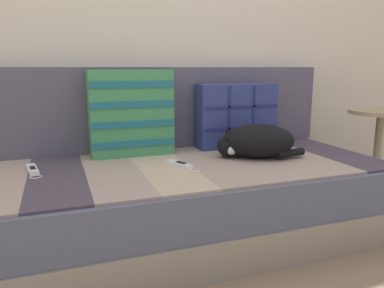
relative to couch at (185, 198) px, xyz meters
name	(u,v)px	position (x,y,z in m)	size (l,w,h in m)	color
ground_plane	(192,240)	(0.00, -0.10, -0.17)	(14.00, 14.00, 0.00)	#7A6651
couch	(185,198)	(0.00, 0.00, 0.00)	(1.90, 0.91, 0.35)	gray
sofa_backrest	(162,107)	(0.00, 0.38, 0.39)	(1.87, 0.14, 0.43)	#514C60
throw_pillow_quilted	(236,116)	(0.38, 0.24, 0.35)	(0.44, 0.14, 0.34)	navy
throw_pillow_striped	(131,113)	(-0.20, 0.24, 0.39)	(0.41, 0.14, 0.42)	#3D8956
sleeping_cat	(255,142)	(0.35, -0.03, 0.25)	(0.41, 0.31, 0.16)	black
game_remote_near	(33,170)	(-0.65, 0.06, 0.18)	(0.07, 0.21, 0.02)	white
game_remote_far	(180,165)	(-0.04, -0.07, 0.18)	(0.11, 0.20, 0.02)	white
end_table	(378,139)	(1.21, 0.05, 0.19)	(0.36, 0.36, 0.54)	#9E896B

